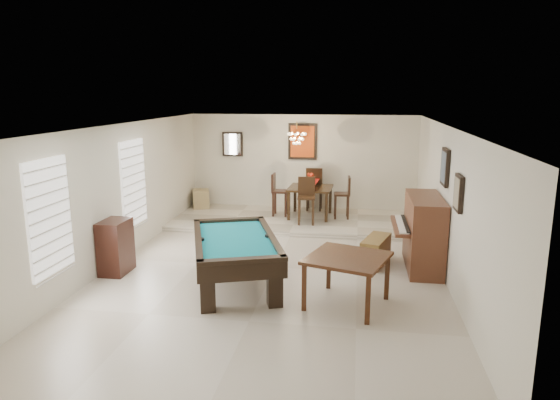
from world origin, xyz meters
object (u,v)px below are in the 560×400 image
(dining_chair_south, at_px, (306,201))
(corner_bench, at_px, (201,199))
(upright_piano, at_px, (415,232))
(dining_chair_west, at_px, (280,195))
(dining_chair_east, at_px, (342,197))
(chandelier, at_px, (297,134))
(apothecary_chest, at_px, (116,247))
(flower_vase, at_px, (310,177))
(pool_table, at_px, (235,262))
(dining_table, at_px, (310,200))
(dining_chair_north, at_px, (314,189))
(square_table, at_px, (347,281))
(piano_bench, at_px, (376,251))

(dining_chair_south, distance_m, corner_bench, 3.25)
(upright_piano, xyz_separation_m, dining_chair_south, (-2.24, 2.34, 0.00))
(dining_chair_west, bearing_deg, dining_chair_east, -90.32)
(dining_chair_east, xyz_separation_m, chandelier, (-1.10, -0.26, 1.56))
(apothecary_chest, bearing_deg, flower_vase, 53.54)
(dining_chair_south, relative_size, dining_chair_west, 1.03)
(upright_piano, height_order, flower_vase, upright_piano)
(corner_bench, bearing_deg, pool_table, -66.30)
(upright_piano, xyz_separation_m, chandelier, (-2.53, 2.78, 1.53))
(pool_table, height_order, dining_table, dining_table)
(dining_chair_south, height_order, dining_chair_north, dining_chair_north)
(square_table, xyz_separation_m, dining_chair_north, (-0.99, 5.68, 0.31))
(pool_table, xyz_separation_m, corner_bench, (-2.17, 4.95, -0.05))
(apothecary_chest, relative_size, dining_table, 0.92)
(square_table, height_order, dining_table, dining_table)
(flower_vase, xyz_separation_m, dining_chair_north, (0.04, 0.76, -0.43))
(pool_table, relative_size, apothecary_chest, 2.50)
(dining_table, relative_size, flower_vase, 4.19)
(corner_bench, bearing_deg, dining_chair_east, -8.55)
(upright_piano, xyz_separation_m, apothecary_chest, (-5.30, -1.12, -0.18))
(pool_table, bearing_deg, upright_piano, 4.67)
(piano_bench, distance_m, flower_vase, 3.47)
(dining_table, relative_size, dining_chair_west, 0.99)
(dining_table, xyz_separation_m, corner_bench, (-3.01, 0.55, -0.20))
(square_table, xyz_separation_m, dining_table, (-1.03, 4.93, 0.17))
(chandelier, bearing_deg, dining_table, 40.70)
(pool_table, distance_m, dining_chair_east, 4.68)
(dining_chair_south, bearing_deg, dining_chair_north, 82.84)
(dining_chair_south, bearing_deg, chandelier, 119.00)
(upright_piano, height_order, corner_bench, upright_piano)
(piano_bench, bearing_deg, dining_chair_north, 111.65)
(upright_piano, relative_size, dining_chair_east, 1.54)
(piano_bench, height_order, dining_chair_south, dining_chair_south)
(square_table, distance_m, dining_chair_south, 4.36)
(pool_table, height_order, square_table, pool_table)
(dining_chair_east, xyz_separation_m, corner_bench, (-3.79, 0.57, -0.28))
(corner_bench, bearing_deg, dining_table, -10.46)
(corner_bench, height_order, chandelier, chandelier)
(dining_chair_south, height_order, dining_chair_west, dining_chair_south)
(piano_bench, bearing_deg, corner_bench, 141.96)
(apothecary_chest, height_order, chandelier, chandelier)
(apothecary_chest, relative_size, corner_bench, 1.83)
(square_table, distance_m, upright_piano, 2.24)
(dining_chair_north, bearing_deg, dining_chair_west, 41.64)
(apothecary_chest, height_order, dining_chair_south, dining_chair_south)
(piano_bench, bearing_deg, upright_piano, -4.48)
(dining_chair_east, bearing_deg, piano_bench, 9.90)
(dining_chair_west, distance_m, chandelier, 1.64)
(apothecary_chest, bearing_deg, dining_chair_west, 60.95)
(dining_chair_south, xyz_separation_m, chandelier, (-0.29, 0.43, 1.53))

